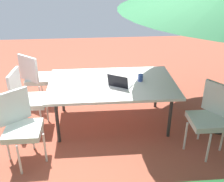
{
  "coord_description": "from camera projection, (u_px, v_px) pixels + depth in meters",
  "views": [
    {
      "loc": [
        0.32,
        3.86,
        2.57
      ],
      "look_at": [
        0.0,
        0.0,
        0.59
      ],
      "focal_mm": 44.34,
      "sensor_mm": 36.0,
      "label": 1
    }
  ],
  "objects": [
    {
      "name": "chair_southeast",
      "position": [
        36.0,
        77.0,
        4.92
      ],
      "size": [
        0.58,
        0.58,
        0.98
      ],
      "rotation": [
        0.0,
        0.0,
        5.6
      ],
      "color": "silver",
      "rests_on": "ground_plane"
    },
    {
      "name": "ground_plane",
      "position": [
        112.0,
        123.0,
        4.62
      ],
      "size": [
        10.0,
        10.0,
        0.02
      ],
      "primitive_type": "cube",
      "color": "#9E4C38"
    },
    {
      "name": "chair_northwest",
      "position": [
        210.0,
        115.0,
        3.77
      ],
      "size": [
        0.58,
        0.58,
        0.98
      ],
      "rotation": [
        0.0,
        0.0,
        2.21
      ],
      "color": "silver",
      "rests_on": "ground_plane"
    },
    {
      "name": "cup",
      "position": [
        140.0,
        78.0,
        4.31
      ],
      "size": [
        0.08,
        0.08,
        0.11
      ],
      "primitive_type": "cylinder",
      "color": "#334C99",
      "rests_on": "dining_table"
    },
    {
      "name": "dining_table",
      "position": [
        112.0,
        85.0,
        4.3
      ],
      "size": [
        1.96,
        1.2,
        0.73
      ],
      "color": "white",
      "rests_on": "ground_plane"
    },
    {
      "name": "laptop",
      "position": [
        120.0,
        84.0,
        4.13
      ],
      "size": [
        0.4,
        0.37,
        0.21
      ],
      "rotation": [
        0.0,
        0.0,
        -0.52
      ],
      "color": "#B7B7BC",
      "rests_on": "dining_table"
    },
    {
      "name": "chair_east",
      "position": [
        26.0,
        97.0,
        4.23
      ],
      "size": [
        0.48,
        0.47,
        0.98
      ],
      "rotation": [
        0.0,
        0.0,
        4.6
      ],
      "color": "silver",
      "rests_on": "ground_plane"
    },
    {
      "name": "chair_northeast",
      "position": [
        20.0,
        125.0,
        3.57
      ],
      "size": [
        0.58,
        0.58,
        0.98
      ],
      "rotation": [
        0.0,
        0.0,
        3.78
      ],
      "color": "silver",
      "rests_on": "ground_plane"
    }
  ]
}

